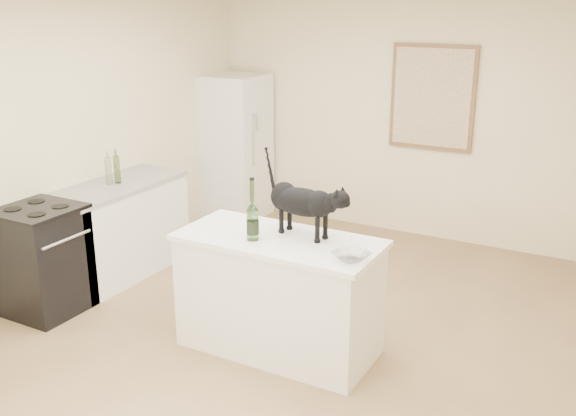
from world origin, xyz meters
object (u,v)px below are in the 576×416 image
Objects in this scene: stove at (43,261)px; wine_bottle at (252,213)px; black_cat at (302,206)px; fridge at (235,147)px; glass_bowl at (351,256)px.

wine_bottle reaches higher than stove.
black_cat is (2.17, 0.52, 0.68)m from stove.
black_cat is (2.17, -2.43, 0.28)m from fridge.
fridge is at bearing 90.00° from stove.
black_cat is at bearing -48.13° from fridge.
fridge is 3.27m from black_cat.
black_cat reaches higher than wine_bottle.
stove is 3.85× the size of glass_bowl.
glass_bowl is at bearing -17.58° from black_cat.
black_cat is at bearing 43.16° from wine_bottle.
fridge is at bearing 125.51° from wine_bottle.
glass_bowl is (0.51, -0.26, -0.20)m from black_cat.
black_cat is 0.60m from glass_bowl.
fridge is 3.79m from glass_bowl.
glass_bowl is (2.68, 0.27, 0.48)m from stove.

